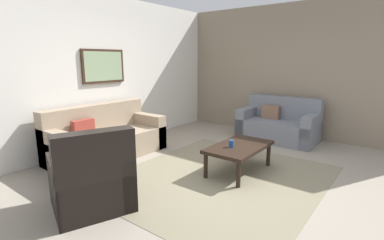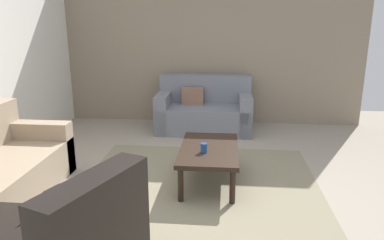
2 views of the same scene
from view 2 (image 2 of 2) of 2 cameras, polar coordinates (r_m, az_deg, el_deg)
The scene contains 6 objects.
ground_plane at distance 3.92m, azimuth 0.76°, elevation -11.84°, with size 8.00×8.00×0.00m, color gray.
stone_feature_panel at distance 6.49m, azimuth 3.00°, elevation 11.94°, with size 0.12×5.20×2.80m, color gray.
area_rug at distance 3.92m, azimuth 0.76°, elevation -11.78°, with size 3.03×2.65×0.01m, color gray.
couch_loveseat at distance 6.13m, azimuth 1.92°, elevation 1.34°, with size 0.85×1.53×0.88m.
coffee_table at distance 4.12m, azimuth 2.65°, elevation -4.99°, with size 1.10×0.64×0.41m.
cup at distance 3.95m, azimuth 1.85°, elevation -4.34°, with size 0.07×0.07×0.10m, color #1E478C.
Camera 2 is at (-3.47, -0.27, 1.80)m, focal length 34.41 mm.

